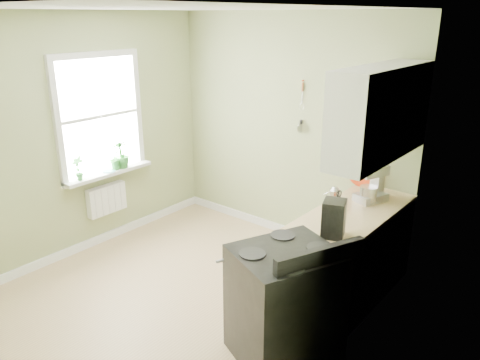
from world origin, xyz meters
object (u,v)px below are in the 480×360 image
Objects in this scene: kettle at (334,195)px; coffee_maker at (333,219)px; stand_mixer at (372,184)px; stove at (285,303)px.

coffee_maker is (0.33, -0.63, 0.06)m from kettle.
coffee_maker is (0.09, -0.94, -0.02)m from stand_mixer.
stove is 1.29m from kettle.
stove is 3.42× the size of coffee_maker.
kettle is 0.72m from coffee_maker.
stand_mixer reaches higher than kettle.
stand_mixer is 0.40m from kettle.
coffee_maker is at bearing -84.75° from stand_mixer.
kettle is 0.56× the size of coffee_maker.
coffee_maker is at bearing -62.19° from kettle.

